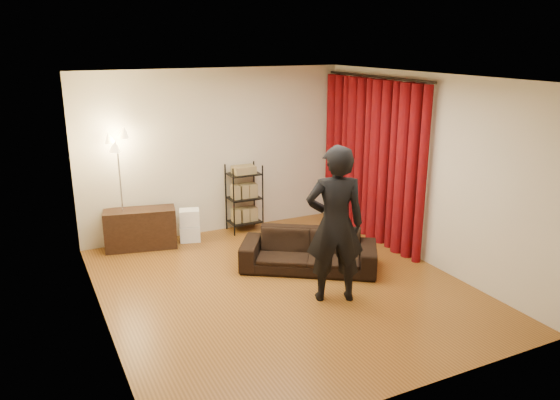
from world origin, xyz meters
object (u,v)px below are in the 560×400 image
sofa (309,251)px  wire_shelf (244,198)px  person (335,224)px  media_cabinet (141,229)px  floor_lamp (121,193)px  storage_boxes (190,225)px

sofa → wire_shelf: size_ratio=1.65×
sofa → person: 1.18m
person → wire_shelf: 2.87m
sofa → media_cabinet: (-1.95, 1.86, 0.04)m
floor_lamp → storage_boxes: bearing=-1.9°
floor_lamp → person: bearing=-53.9°
storage_boxes → floor_lamp: size_ratio=0.29×
storage_boxes → floor_lamp: floor_lamp is taller
media_cabinet → storage_boxes: 0.78m
person → floor_lamp: bearing=-32.2°
sofa → media_cabinet: 2.69m
person → storage_boxes: (-1.00, 2.75, -0.72)m
person → storage_boxes: person is taller
sofa → wire_shelf: bearing=129.0°
media_cabinet → storage_boxes: size_ratio=2.03×
sofa → storage_boxes: bearing=156.3°
person → sofa: bearing=-78.3°
wire_shelf → floor_lamp: floor_lamp is taller
storage_boxes → wire_shelf: 1.04m
person → media_cabinet: person is taller
wire_shelf → floor_lamp: (-2.01, -0.06, 0.35)m
storage_boxes → media_cabinet: bearing=176.7°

